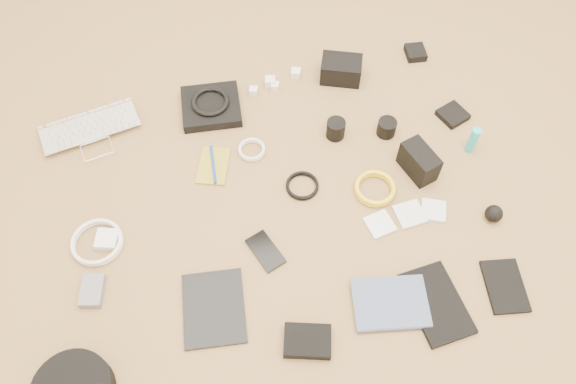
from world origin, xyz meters
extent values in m
cube|color=olive|center=(0.00, 0.00, -0.02)|extent=(4.00, 4.00, 0.04)
imported|color=silver|center=(-0.55, 0.39, 0.01)|extent=(0.35, 0.27, 0.02)
cube|color=black|center=(-0.15, 0.42, 0.02)|extent=(0.21, 0.20, 0.03)
torus|color=black|center=(-0.15, 0.42, 0.04)|extent=(0.13, 0.13, 0.02)
cube|color=silver|center=(0.00, 0.46, 0.01)|extent=(0.04, 0.04, 0.03)
cube|color=silver|center=(0.07, 0.48, 0.02)|extent=(0.04, 0.04, 0.03)
cube|color=silver|center=(0.16, 0.50, 0.01)|extent=(0.04, 0.04, 0.03)
cube|color=silver|center=(0.08, 0.46, 0.01)|extent=(0.03, 0.03, 0.02)
cube|color=black|center=(0.31, 0.45, 0.04)|extent=(0.16, 0.14, 0.08)
cube|color=black|center=(0.61, 0.49, 0.01)|extent=(0.08, 0.08, 0.03)
cube|color=olive|center=(-0.19, 0.19, 0.00)|extent=(0.13, 0.16, 0.01)
cylinder|color=#1334A1|center=(-0.19, 0.19, 0.01)|extent=(0.02, 0.15, 0.01)
torus|color=silver|center=(-0.06, 0.21, 0.01)|extent=(0.10, 0.10, 0.01)
cylinder|color=black|center=(0.22, 0.21, 0.03)|extent=(0.08, 0.08, 0.07)
cylinder|color=black|center=(0.39, 0.18, 0.03)|extent=(0.07, 0.07, 0.06)
cube|color=black|center=(0.63, 0.19, 0.01)|extent=(0.11, 0.11, 0.02)
cube|color=silver|center=(-0.54, 0.00, 0.01)|extent=(0.08, 0.08, 0.03)
torus|color=silver|center=(-0.57, 0.00, 0.01)|extent=(0.17, 0.17, 0.01)
torus|color=black|center=(0.06, 0.04, 0.00)|extent=(0.11, 0.11, 0.01)
torus|color=gold|center=(0.28, -0.03, 0.01)|extent=(0.15, 0.15, 0.01)
cube|color=black|center=(0.43, 0.01, 0.05)|extent=(0.10, 0.14, 0.10)
cylinder|color=#1BB2B3|center=(0.62, 0.05, 0.05)|extent=(0.04, 0.04, 0.10)
cube|color=slate|center=(-0.59, -0.15, 0.01)|extent=(0.08, 0.10, 0.03)
cube|color=black|center=(-0.27, -0.28, 0.00)|extent=(0.19, 0.23, 0.01)
cube|color=black|center=(-0.10, -0.15, 0.00)|extent=(0.10, 0.14, 0.01)
cube|color=silver|center=(0.25, -0.15, 0.01)|extent=(0.09, 0.09, 0.01)
cube|color=silver|center=(0.35, -0.14, 0.01)|extent=(0.09, 0.09, 0.01)
cube|color=silver|center=(0.42, -0.14, 0.01)|extent=(0.10, 0.10, 0.01)
sphere|color=black|center=(0.58, -0.21, 0.03)|extent=(0.07, 0.07, 0.05)
cube|color=black|center=(-0.05, -0.43, 0.02)|extent=(0.14, 0.12, 0.03)
imported|color=#404D6C|center=(0.18, -0.46, 0.01)|extent=(0.23, 0.19, 0.02)
cube|color=black|center=(0.32, -0.42, 0.01)|extent=(0.15, 0.23, 0.02)
cube|color=black|center=(0.52, -0.42, 0.01)|extent=(0.13, 0.17, 0.01)
camera|label=1|loc=(-0.21, -0.86, 1.47)|focal=35.00mm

